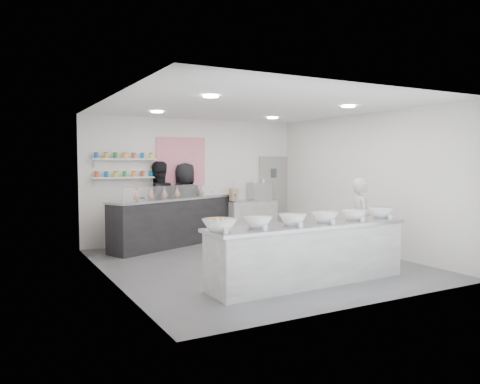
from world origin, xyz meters
The scene contains 26 objects.
floor centered at (0.00, 0.00, 0.00)m, with size 6.00×6.00×0.00m, color #515156.
ceiling centered at (0.00, 0.00, 3.00)m, with size 6.00×6.00×0.00m, color white.
back_wall centered at (0.00, 3.00, 1.50)m, with size 5.50×5.50×0.00m, color white.
left_wall centered at (-2.75, 0.00, 1.50)m, with size 6.00×6.00×0.00m, color white.
right_wall centered at (2.75, 0.00, 1.50)m, with size 6.00×6.00×0.00m, color white.
back_door centered at (2.30, 2.97, 1.05)m, with size 0.88×0.04×2.10m, color gray.
pattern_panel centered at (-0.35, 2.98, 1.95)m, with size 1.25×0.03×1.20m, color #ED1F55.
jar_shelf_lower centered at (-1.75, 2.90, 1.60)m, with size 1.45×0.22×0.04m, color silver.
jar_shelf_upper centered at (-1.75, 2.90, 2.02)m, with size 1.45×0.22×0.04m, color silver.
preserve_jars centered at (-1.75, 2.88, 1.88)m, with size 1.45×0.10×0.56m, color #D04F2C, non-canonical shape.
downlight_0 centered at (-1.40, -1.00, 2.98)m, with size 0.24×0.24×0.02m, color white.
downlight_1 centered at (1.40, -1.00, 2.98)m, with size 0.24×0.24×0.02m, color white.
downlight_2 centered at (-1.40, 1.60, 2.98)m, with size 0.24×0.24×0.02m, color white.
downlight_3 centered at (1.40, 1.60, 2.98)m, with size 0.24×0.24×0.02m, color white.
prep_counter centered at (0.02, -1.67, 0.48)m, with size 3.54×0.80×0.97m, color #999995.
back_bar centered at (-0.60, 2.60, 0.56)m, with size 3.63×0.66×1.12m, color black.
sneeze_guard centered at (-0.47, 2.31, 1.28)m, with size 3.58×0.02×0.31m, color white.
espresso_ledge centered at (1.55, 2.78, 0.48)m, with size 1.31×0.42×0.97m, color #999995.
espresso_machine centered at (1.75, 2.78, 1.18)m, with size 0.56×0.39×0.43m, color #93969E.
cup_stacks centered at (1.00, 2.78, 1.13)m, with size 0.24×0.24×0.31m, color tan, non-canonical shape.
prep_bowls centered at (0.02, -1.67, 1.05)m, with size 3.70×0.55×0.18m, color white, non-canonical shape.
label_cards centered at (0.00, -2.21, 1.00)m, with size 3.31×0.04×0.07m, color white, non-canonical shape.
cookie_bags centered at (-0.60, 2.60, 1.26)m, with size 2.54×0.14×0.26m, color #C35BA6, non-canonical shape.
woman_prep centered at (1.70, -1.07, 0.83)m, with size 0.60×0.40×1.66m, color beige.
staff_left centered at (-0.99, 2.85, 0.98)m, with size 0.96×0.75×1.97m, color black.
staff_right centered at (-0.30, 2.85, 0.97)m, with size 0.95×0.62×1.94m, color black.
Camera 1 is at (-4.52, -7.69, 1.97)m, focal length 35.00 mm.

